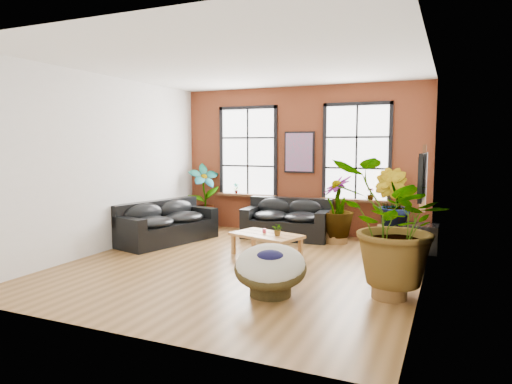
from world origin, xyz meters
TOP-DOWN VIEW (x-y plane):
  - room at (0.00, 0.15)m, footprint 6.04×6.54m
  - sofa_back at (-0.08, 2.58)m, footprint 2.00×1.07m
  - sofa_left at (-2.38, 1.08)m, footprint 1.50×2.42m
  - coffee_table at (0.13, 0.81)m, footprint 1.49×1.12m
  - papasan_chair at (1.05, -1.32)m, footprint 1.29×1.30m
  - poster at (0.00, 3.18)m, footprint 0.74×0.06m
  - tv_wall_unit at (2.93, 0.60)m, footprint 0.13×1.86m
  - media_box at (2.83, 2.31)m, footprint 0.68×0.57m
  - pot_back_left at (-2.47, 2.92)m, footprint 0.67×0.67m
  - pot_back_right at (2.18, 2.85)m, footprint 0.69×0.69m
  - pot_right_wall at (2.62, -0.76)m, footprint 0.56×0.56m
  - pot_mid at (1.07, 2.50)m, footprint 0.60×0.60m
  - floor_plant_back_left at (-2.44, 2.91)m, footprint 0.94×0.94m
  - floor_plant_back_right at (2.19, 2.83)m, footprint 1.05×1.01m
  - floor_plant_right_wall at (2.63, -0.73)m, footprint 2.12×2.10m
  - floor_plant_mid at (1.09, 2.50)m, footprint 1.03×1.03m
  - table_plant at (0.39, 0.73)m, footprint 0.24×0.22m
  - sill_plant_left at (-1.65, 3.13)m, footprint 0.17×0.17m
  - sill_plant_right at (1.70, 3.13)m, footprint 0.19×0.19m

SIDE VIEW (x-z plane):
  - pot_right_wall at x=2.62m, z-range 0.00..0.36m
  - pot_mid at x=1.07m, z-range 0.00..0.38m
  - pot_back_right at x=2.18m, z-range 0.00..0.40m
  - pot_back_left at x=-2.47m, z-range 0.00..0.41m
  - media_box at x=2.83m, z-range 0.00..0.56m
  - coffee_table at x=0.13m, z-range 0.12..0.63m
  - papasan_chair at x=1.05m, z-range 0.01..0.78m
  - sofa_left at x=-2.38m, z-range -0.04..0.85m
  - sofa_back at x=-0.08m, z-range -0.04..0.85m
  - table_plant at x=0.39m, z-range 0.43..0.66m
  - floor_plant_mid at x=1.09m, z-range 0.14..1.47m
  - floor_plant_back_right at x=2.19m, z-range 0.15..1.64m
  - floor_plant_back_left at x=-2.44m, z-range 0.15..1.65m
  - sill_plant_left at x=-1.65m, z-range 0.90..1.17m
  - sill_plant_right at x=1.70m, z-range 0.90..1.17m
  - floor_plant_right_wall at x=2.63m, z-range 0.16..1.94m
  - tv_wall_unit at x=2.93m, z-range 0.94..2.14m
  - room at x=0.00m, z-range -0.02..3.52m
  - poster at x=0.00m, z-range 1.46..2.44m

